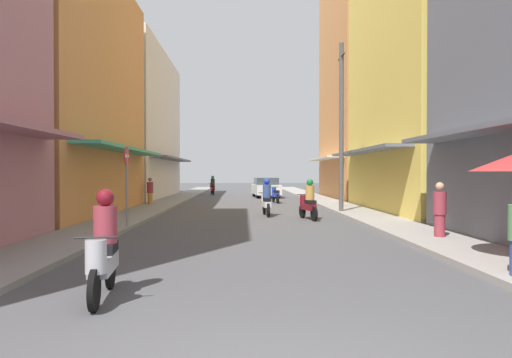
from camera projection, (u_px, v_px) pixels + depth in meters
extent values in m
plane|color=#4C4C4F|center=(248.00, 206.00, 25.71)|extent=(115.21, 115.21, 0.00)
cube|color=gray|center=(161.00, 205.00, 25.58)|extent=(1.94, 60.37, 0.12)
cube|color=#9E9991|center=(335.00, 204.00, 25.84)|extent=(1.94, 60.37, 0.12)
cube|color=#D88C4C|center=(43.00, 91.00, 19.83)|extent=(6.00, 11.93, 10.62)
cube|color=#4CB28C|center=(126.00, 150.00, 19.96)|extent=(1.10, 10.74, 0.12)
cube|color=silver|center=(124.00, 126.00, 33.34)|extent=(6.00, 13.96, 10.34)
cube|color=slate|center=(174.00, 159.00, 33.46)|extent=(1.10, 12.56, 0.12)
cube|color=#EFD159|center=(441.00, 63.00, 21.39)|extent=(6.00, 10.98, 13.68)
cube|color=slate|center=(365.00, 151.00, 21.35)|extent=(1.10, 9.88, 0.12)
cube|color=#D88C4C|center=(374.00, 72.00, 32.30)|extent=(6.00, 10.08, 17.64)
cube|color=silver|center=(324.00, 159.00, 32.29)|extent=(1.10, 9.07, 0.12)
cylinder|color=black|center=(302.00, 211.00, 18.69)|extent=(0.21, 0.56, 0.56)
cylinder|color=black|center=(314.00, 214.00, 17.48)|extent=(0.21, 0.56, 0.56)
cube|color=maroon|center=(308.00, 207.00, 18.04)|extent=(0.50, 1.04, 0.24)
cube|color=black|center=(310.00, 202.00, 17.84)|extent=(0.40, 0.61, 0.14)
cylinder|color=maroon|center=(303.00, 201.00, 18.57)|extent=(0.28, 0.28, 0.45)
cylinder|color=black|center=(303.00, 195.00, 18.56)|extent=(0.54, 0.16, 0.03)
cylinder|color=#BF8C3F|center=(310.00, 193.00, 17.88)|extent=(0.34, 0.34, 0.55)
sphere|color=#197233|center=(310.00, 182.00, 17.88)|extent=(0.26, 0.26, 0.26)
cylinder|color=black|center=(271.00, 191.00, 39.67)|extent=(0.21, 0.56, 0.56)
cylinder|color=black|center=(276.00, 191.00, 38.47)|extent=(0.21, 0.56, 0.56)
cube|color=orange|center=(274.00, 189.00, 39.02)|extent=(0.51, 1.04, 0.24)
cube|color=black|center=(274.00, 186.00, 38.82)|extent=(0.40, 0.61, 0.14)
cylinder|color=orange|center=(272.00, 186.00, 39.55)|extent=(0.28, 0.28, 0.45)
cylinder|color=black|center=(272.00, 183.00, 39.55)|extent=(0.54, 0.16, 0.03)
cylinder|color=black|center=(94.00, 290.00, 6.10)|extent=(0.14, 0.57, 0.56)
cylinder|color=black|center=(110.00, 270.00, 7.34)|extent=(0.14, 0.57, 0.56)
cube|color=#B2B2B7|center=(104.00, 263.00, 6.77)|extent=(0.39, 1.03, 0.24)
cube|color=black|center=(106.00, 248.00, 6.96)|extent=(0.34, 0.59, 0.14)
cylinder|color=#B2B2B7|center=(96.00, 256.00, 6.22)|extent=(0.28, 0.28, 0.45)
cylinder|color=black|center=(96.00, 238.00, 6.22)|extent=(0.55, 0.09, 0.03)
cylinder|color=#99333F|center=(105.00, 225.00, 6.91)|extent=(0.34, 0.34, 0.55)
sphere|color=maroon|center=(105.00, 198.00, 6.90)|extent=(0.26, 0.26, 0.26)
cylinder|color=black|center=(264.00, 208.00, 20.28)|extent=(0.13, 0.56, 0.56)
cylinder|color=black|center=(268.00, 210.00, 19.04)|extent=(0.13, 0.56, 0.56)
cube|color=silver|center=(266.00, 204.00, 19.61)|extent=(0.37, 1.02, 0.24)
cube|color=black|center=(267.00, 200.00, 19.41)|extent=(0.33, 0.58, 0.14)
cylinder|color=silver|center=(265.00, 199.00, 20.15)|extent=(0.28, 0.28, 0.45)
cylinder|color=black|center=(265.00, 193.00, 20.15)|extent=(0.55, 0.08, 0.03)
cylinder|color=#334C8C|center=(267.00, 191.00, 19.45)|extent=(0.34, 0.34, 0.55)
sphere|color=#1E38B7|center=(267.00, 182.00, 19.44)|extent=(0.26, 0.26, 0.26)
cylinder|color=black|center=(212.00, 191.00, 39.17)|extent=(0.18, 0.57, 0.56)
cylinder|color=black|center=(213.00, 192.00, 37.94)|extent=(0.18, 0.57, 0.56)
cube|color=red|center=(212.00, 189.00, 38.50)|extent=(0.46, 1.03, 0.24)
cube|color=black|center=(213.00, 186.00, 38.31)|extent=(0.38, 0.60, 0.14)
cylinder|color=red|center=(212.00, 186.00, 39.04)|extent=(0.28, 0.28, 0.45)
cylinder|color=black|center=(212.00, 183.00, 39.04)|extent=(0.55, 0.13, 0.03)
cylinder|color=#262628|center=(213.00, 182.00, 38.35)|extent=(0.34, 0.34, 0.55)
sphere|color=#197233|center=(213.00, 177.00, 38.34)|extent=(0.26, 0.26, 0.26)
cylinder|color=black|center=(273.00, 198.00, 28.71)|extent=(0.15, 0.57, 0.56)
cylinder|color=black|center=(278.00, 199.00, 27.47)|extent=(0.15, 0.57, 0.56)
cube|color=#1E38B7|center=(276.00, 195.00, 28.04)|extent=(0.41, 1.03, 0.24)
cube|color=black|center=(276.00, 191.00, 27.84)|extent=(0.35, 0.59, 0.14)
cylinder|color=#1E38B7|center=(274.00, 191.00, 28.58)|extent=(0.28, 0.28, 0.45)
cylinder|color=black|center=(274.00, 187.00, 28.57)|extent=(0.55, 0.10, 0.03)
cube|color=silver|center=(266.00, 189.00, 34.50)|extent=(2.10, 4.23, 0.70)
cube|color=#333D47|center=(266.00, 182.00, 34.34)|extent=(1.77, 2.23, 0.60)
cylinder|color=black|center=(254.00, 192.00, 35.66)|extent=(0.23, 0.65, 0.64)
cylinder|color=black|center=(273.00, 192.00, 35.83)|extent=(0.23, 0.65, 0.64)
cylinder|color=black|center=(258.00, 194.00, 33.18)|extent=(0.23, 0.65, 0.64)
cylinder|color=black|center=(279.00, 194.00, 33.34)|extent=(0.23, 0.65, 0.64)
cylinder|color=#BF8C3F|center=(150.00, 200.00, 25.49)|extent=(0.28, 0.28, 0.71)
cylinder|color=#99333F|center=(150.00, 188.00, 25.48)|extent=(0.34, 0.34, 0.60)
sphere|color=#9E7256|center=(150.00, 179.00, 25.48)|extent=(0.22, 0.22, 0.22)
cylinder|color=#99333F|center=(440.00, 228.00, 12.38)|extent=(0.28, 0.28, 0.71)
cylinder|color=#99333F|center=(440.00, 203.00, 12.37)|extent=(0.34, 0.34, 0.60)
sphere|color=tan|center=(440.00, 186.00, 12.36)|extent=(0.22, 0.22, 0.22)
cylinder|color=#4C4C4F|center=(341.00, 128.00, 20.73)|extent=(0.20, 0.20, 7.57)
cylinder|color=#3F382D|center=(342.00, 57.00, 20.69)|extent=(0.08, 1.20, 0.08)
cylinder|color=gray|center=(127.00, 189.00, 14.89)|extent=(0.07, 0.07, 2.60)
cylinder|color=red|center=(127.00, 156.00, 14.87)|extent=(0.02, 0.60, 0.60)
cube|color=white|center=(127.00, 156.00, 14.87)|extent=(0.03, 0.40, 0.10)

